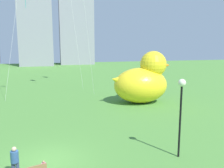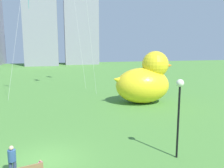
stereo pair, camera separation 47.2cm
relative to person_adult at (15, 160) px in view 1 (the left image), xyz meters
The scene contains 5 objects.
ground_plane 2.16m from the person_adult, 40.44° to the left, with size 140.00×140.00×0.00m, color #4E883A.
person_adult is the anchor object (origin of this frame).
person_child 1.48m from the person_adult, 11.68° to the right, with size 0.21×0.21×0.84m.
giant_inflatable_duck 17.61m from the person_adult, 47.88° to the left, with size 7.00×4.49×5.80m.
lamppost 9.47m from the person_adult, ahead, with size 0.44×0.44×4.69m.
Camera 1 is at (0.57, -13.30, 6.70)m, focal length 38.49 mm.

